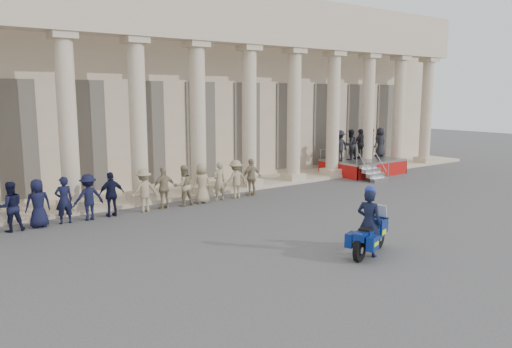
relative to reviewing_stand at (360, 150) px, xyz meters
The scene contains 6 objects.
ground 13.65m from the reviewing_stand, 144.50° to the right, with size 90.00×90.00×0.00m, color #434345.
building 13.42m from the reviewing_stand, 148.22° to the left, with size 40.00×12.50×9.00m.
officer_rank 16.21m from the reviewing_stand, behind, with size 17.24×0.59×1.56m.
reviewing_stand is the anchor object (origin of this frame).
motorcycle 13.75m from the reviewing_stand, 137.19° to the right, with size 1.88×1.07×1.25m.
rider 13.84m from the reviewing_stand, 137.36° to the right, with size 0.62×0.76×1.88m.
Camera 1 is at (-9.03, -9.85, 4.21)m, focal length 35.00 mm.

